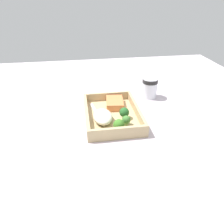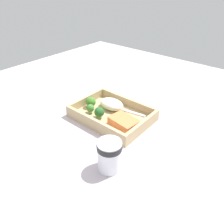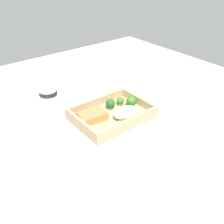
% 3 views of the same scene
% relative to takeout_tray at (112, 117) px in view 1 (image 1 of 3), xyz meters
% --- Properties ---
extents(ground_plane, '(1.60, 1.60, 0.02)m').
position_rel_takeout_tray_xyz_m(ground_plane, '(0.00, 0.00, -0.02)').
color(ground_plane, '#BFB2BB').
extents(takeout_tray, '(0.29, 0.21, 0.01)m').
position_rel_takeout_tray_xyz_m(takeout_tray, '(0.00, 0.00, 0.00)').
color(takeout_tray, tan).
rests_on(takeout_tray, ground_plane).
extents(tray_rim, '(0.29, 0.21, 0.03)m').
position_rel_takeout_tray_xyz_m(tray_rim, '(0.00, 0.00, 0.02)').
color(tray_rim, tan).
rests_on(tray_rim, takeout_tray).
extents(salmon_fillet, '(0.11, 0.08, 0.03)m').
position_rel_takeout_tray_xyz_m(salmon_fillet, '(-0.07, 0.02, 0.02)').
color(salmon_fillet, '#EA7F47').
rests_on(salmon_fillet, takeout_tray).
extents(mashed_potatoes, '(0.11, 0.07, 0.04)m').
position_rel_takeout_tray_xyz_m(mashed_potatoes, '(0.04, -0.04, 0.02)').
color(mashed_potatoes, silver).
rests_on(mashed_potatoes, takeout_tray).
extents(broccoli_floret_1, '(0.04, 0.04, 0.04)m').
position_rel_takeout_tray_xyz_m(broccoli_floret_1, '(0.03, 0.04, 0.03)').
color(broccoli_floret_1, '#78A25B').
rests_on(broccoli_floret_1, takeout_tray).
extents(broccoli_floret_2, '(0.04, 0.04, 0.04)m').
position_rel_takeout_tray_xyz_m(broccoli_floret_2, '(0.10, 0.01, 0.03)').
color(broccoli_floret_2, '#7C9F5C').
rests_on(broccoli_floret_2, takeout_tray).
extents(broccoli_floret_3, '(0.03, 0.03, 0.04)m').
position_rel_takeout_tray_xyz_m(broccoli_floret_3, '(0.07, 0.04, 0.03)').
color(broccoli_floret_3, '#8BAC5F').
rests_on(broccoli_floret_3, takeout_tray).
extents(fork, '(0.16, 0.05, 0.00)m').
position_rel_takeout_tray_xyz_m(fork, '(-0.01, -0.06, 0.01)').
color(fork, silver).
rests_on(fork, takeout_tray).
extents(paper_cup, '(0.07, 0.07, 0.09)m').
position_rel_takeout_tray_xyz_m(paper_cup, '(-0.16, 0.20, 0.05)').
color(paper_cup, silver).
rests_on(paper_cup, ground_plane).
extents(receipt_slip, '(0.10, 0.16, 0.00)m').
position_rel_takeout_tray_xyz_m(receipt_slip, '(0.24, -0.06, -0.00)').
color(receipt_slip, white).
rests_on(receipt_slip, ground_plane).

